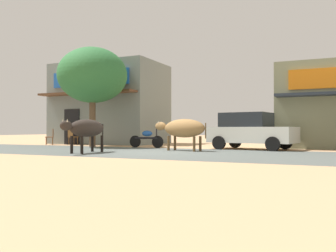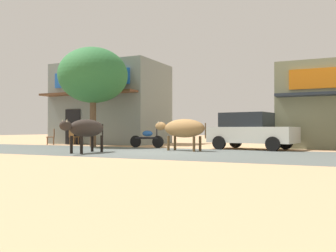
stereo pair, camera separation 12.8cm
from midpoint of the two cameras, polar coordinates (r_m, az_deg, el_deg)
The scene contains 10 objects.
ground at distance 14.36m, azimuth -2.23°, elevation -4.10°, with size 80.00×80.00×0.00m, color tan.
asphalt_road at distance 14.36m, azimuth -2.23°, elevation -4.09°, with size 72.00×6.13×0.00m, color #535A56.
storefront_left_cafe at distance 23.70m, azimuth -8.67°, elevation 3.35°, with size 6.63×5.13×4.97m.
roadside_tree at distance 19.49m, azimuth -11.38°, elevation 7.69°, with size 3.58×3.58×5.12m.
parked_hatchback_car at distance 16.83m, azimuth 12.95°, elevation -0.69°, with size 3.95×2.43×1.64m.
parked_motorcycle at distance 17.87m, azimuth -3.06°, elevation -1.90°, with size 1.83×0.25×1.04m.
cow_near_brown at distance 14.27m, azimuth -12.39°, elevation -0.38°, with size 0.68×2.52×1.28m.
cow_far_dark at distance 15.30m, azimuth 2.56°, elevation -0.40°, with size 2.54×1.06×1.33m.
cafe_chair_near_tree at distance 22.29m, azimuth -17.44°, elevation -1.47°, with size 0.62×0.62×0.92m.
cafe_chair_by_doorway at distance 22.07m, azimuth -14.37°, elevation -1.49°, with size 0.54×0.54×0.92m.
Camera 2 is at (6.62, -12.71, 0.90)m, focal length 39.23 mm.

